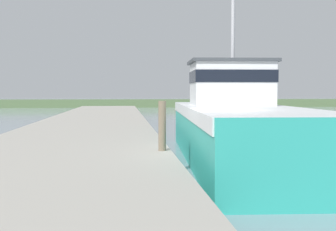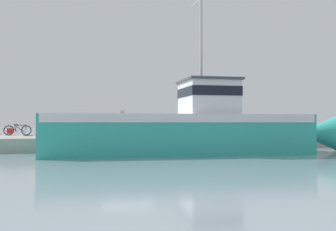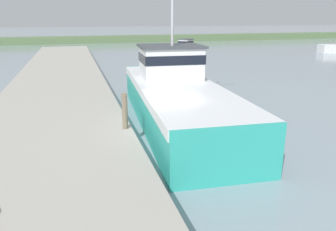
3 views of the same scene
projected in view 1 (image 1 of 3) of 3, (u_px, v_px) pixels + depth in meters
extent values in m
plane|color=#84939E|center=(213.00, 175.00, 12.50)|extent=(320.00, 320.00, 0.00)
cube|color=#A39E93|center=(60.00, 165.00, 12.01)|extent=(6.40, 80.00, 0.74)
cube|color=#567047|center=(316.00, 103.00, 71.56)|extent=(180.00, 5.00, 1.24)
cube|color=teal|center=(239.00, 134.00, 14.87)|extent=(4.52, 13.11, 1.95)
cone|color=teal|center=(209.00, 120.00, 22.47)|extent=(2.00, 2.44, 1.85)
cube|color=silver|center=(239.00, 112.00, 14.83)|extent=(4.57, 12.86, 0.39)
cube|color=silver|center=(231.00, 84.00, 16.38)|extent=(3.11, 2.59, 1.62)
cube|color=black|center=(231.00, 77.00, 16.37)|extent=(3.17, 2.64, 0.45)
cube|color=#3D4247|center=(231.00, 62.00, 16.33)|extent=(3.36, 2.80, 0.12)
cube|color=silver|center=(256.00, 110.00, 46.68)|extent=(6.36, 5.85, 0.92)
cone|color=silver|center=(274.00, 109.00, 49.56)|extent=(1.48, 1.45, 0.87)
cube|color=white|center=(256.00, 107.00, 46.66)|extent=(6.29, 5.79, 0.18)
cube|color=white|center=(260.00, 102.00, 47.24)|extent=(2.33, 2.31, 0.91)
cube|color=black|center=(260.00, 100.00, 47.23)|extent=(2.38, 2.36, 0.26)
cube|color=#3D4247|center=(260.00, 97.00, 47.21)|extent=(2.52, 2.50, 0.12)
cylinder|color=#756651|center=(162.00, 126.00, 12.34)|extent=(0.23, 0.23, 1.47)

